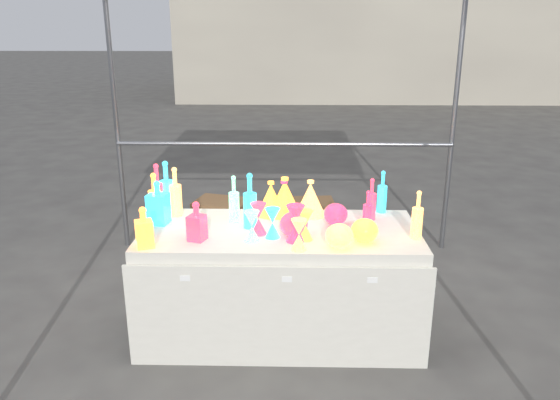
{
  "coord_description": "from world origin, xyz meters",
  "views": [
    {
      "loc": [
        0.07,
        -3.32,
        2.03
      ],
      "look_at": [
        0.0,
        0.0,
        0.95
      ],
      "focal_mm": 35.0,
      "sensor_mm": 36.0,
      "label": 1
    }
  ],
  "objects_px": {
    "bottle_0": "(155,197)",
    "globe_0": "(364,232)",
    "display_table": "(280,282)",
    "cardboard_box_closed": "(222,218)",
    "hourglass_0": "(259,219)",
    "decanter_0": "(144,227)",
    "lampshade_0": "(271,198)"
  },
  "relations": [
    {
      "from": "cardboard_box_closed",
      "to": "hourglass_0",
      "type": "bearing_deg",
      "value": -59.96
    },
    {
      "from": "cardboard_box_closed",
      "to": "display_table",
      "type": "bearing_deg",
      "value": -55.44
    },
    {
      "from": "globe_0",
      "to": "lampshade_0",
      "type": "height_order",
      "value": "lampshade_0"
    },
    {
      "from": "lampshade_0",
      "to": "bottle_0",
      "type": "bearing_deg",
      "value": 175.53
    },
    {
      "from": "display_table",
      "to": "hourglass_0",
      "type": "xyz_separation_m",
      "value": [
        -0.13,
        -0.07,
        0.48
      ]
    },
    {
      "from": "cardboard_box_closed",
      "to": "globe_0",
      "type": "distance_m",
      "value": 2.36
    },
    {
      "from": "cardboard_box_closed",
      "to": "globe_0",
      "type": "relative_size",
      "value": 3.02
    },
    {
      "from": "bottle_0",
      "to": "display_table",
      "type": "bearing_deg",
      "value": -11.4
    },
    {
      "from": "cardboard_box_closed",
      "to": "decanter_0",
      "type": "relative_size",
      "value": 2.0
    },
    {
      "from": "hourglass_0",
      "to": "decanter_0",
      "type": "bearing_deg",
      "value": -161.2
    },
    {
      "from": "display_table",
      "to": "globe_0",
      "type": "distance_m",
      "value": 0.71
    },
    {
      "from": "cardboard_box_closed",
      "to": "decanter_0",
      "type": "height_order",
      "value": "decanter_0"
    },
    {
      "from": "decanter_0",
      "to": "lampshade_0",
      "type": "height_order",
      "value": "decanter_0"
    },
    {
      "from": "decanter_0",
      "to": "globe_0",
      "type": "height_order",
      "value": "decanter_0"
    },
    {
      "from": "display_table",
      "to": "bottle_0",
      "type": "bearing_deg",
      "value": 168.6
    },
    {
      "from": "cardboard_box_closed",
      "to": "hourglass_0",
      "type": "xyz_separation_m",
      "value": [
        0.48,
        -1.85,
        0.67
      ]
    },
    {
      "from": "cardboard_box_closed",
      "to": "bottle_0",
      "type": "distance_m",
      "value": 1.78
    },
    {
      "from": "bottle_0",
      "to": "lampshade_0",
      "type": "height_order",
      "value": "bottle_0"
    },
    {
      "from": "decanter_0",
      "to": "hourglass_0",
      "type": "relative_size",
      "value": 1.24
    },
    {
      "from": "cardboard_box_closed",
      "to": "hourglass_0",
      "type": "distance_m",
      "value": 2.02
    },
    {
      "from": "decanter_0",
      "to": "bottle_0",
      "type": "bearing_deg",
      "value": 74.51
    },
    {
      "from": "cardboard_box_closed",
      "to": "decanter_0",
      "type": "distance_m",
      "value": 2.2
    },
    {
      "from": "display_table",
      "to": "decanter_0",
      "type": "xyz_separation_m",
      "value": [
        -0.8,
        -0.3,
        0.5
      ]
    },
    {
      "from": "bottle_0",
      "to": "globe_0",
      "type": "distance_m",
      "value": 1.42
    },
    {
      "from": "display_table",
      "to": "cardboard_box_closed",
      "type": "xyz_separation_m",
      "value": [
        -0.62,
        1.77,
        -0.19
      ]
    },
    {
      "from": "display_table",
      "to": "bottle_0",
      "type": "height_order",
      "value": "bottle_0"
    },
    {
      "from": "globe_0",
      "to": "lampshade_0",
      "type": "relative_size",
      "value": 0.69
    },
    {
      "from": "bottle_0",
      "to": "hourglass_0",
      "type": "bearing_deg",
      "value": -18.96
    },
    {
      "from": "decanter_0",
      "to": "globe_0",
      "type": "relative_size",
      "value": 1.51
    },
    {
      "from": "bottle_0",
      "to": "decanter_0",
      "type": "bearing_deg",
      "value": -84.28
    },
    {
      "from": "decanter_0",
      "to": "display_table",
      "type": "bearing_deg",
      "value": -0.55
    },
    {
      "from": "display_table",
      "to": "hourglass_0",
      "type": "bearing_deg",
      "value": -150.72
    }
  ]
}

